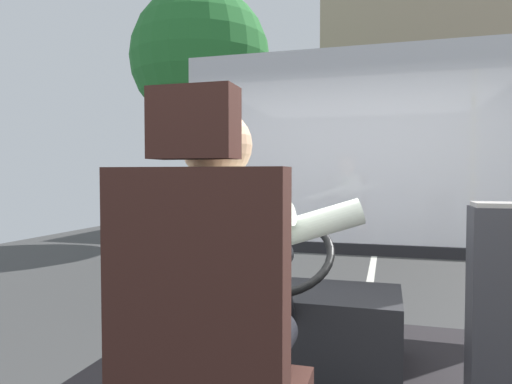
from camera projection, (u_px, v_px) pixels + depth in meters
The scene contains 8 objects.
ground at pixel (375, 253), 10.24m from camera, with size 18.00×44.00×0.06m.
driver_seat at pixel (210, 363), 1.27m from camera, with size 0.48×0.48×1.26m.
bus_driver at pixel (223, 284), 1.37m from camera, with size 0.81×0.56×0.83m.
steering_console at pixel (299, 322), 2.56m from camera, with size 1.10×1.03×0.84m.
fare_box at pixel (494, 305), 2.05m from camera, with size 0.21×0.20×0.92m.
windshield_panel at pixel (351, 174), 3.27m from camera, with size 2.50×0.08×1.48m.
street_tree at pixel (200, 60), 11.64m from camera, with size 3.52×3.52×6.42m.
shop_building at pixel (496, 105), 16.61m from camera, with size 12.17×4.58×8.48m.
Camera 1 is at (0.25, -1.71, 1.73)m, focal length 32.20 mm.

